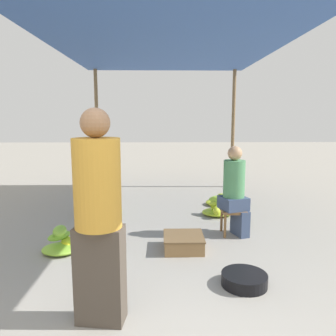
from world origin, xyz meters
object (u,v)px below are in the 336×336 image
crate_near (184,242)px  banana_pile_right_0 (222,201)px  vendor_foreground (98,215)px  banana_pile_left_1 (103,209)px  stool (233,214)px  banana_pile_right_1 (218,209)px  banana_pile_left_2 (104,193)px  banana_pile_left_0 (63,243)px  vendor_seated (235,190)px  basin_black (244,280)px

crate_near → banana_pile_right_0: bearing=67.5°
vendor_foreground → banana_pile_left_1: vendor_foreground is taller
stool → banana_pile_right_1: bearing=93.2°
banana_pile_left_2 → banana_pile_right_1: size_ratio=1.05×
stool → banana_pile_left_2: stool is taller
crate_near → banana_pile_left_0: bearing=-178.6°
banana_pile_right_0 → banana_pile_right_1: bearing=-105.7°
banana_pile_right_1 → stool: bearing=-86.8°
banana_pile_left_1 → banana_pile_right_1: banana_pile_right_1 is taller
stool → banana_pile_right_0: stool is taller
banana_pile_right_0 → banana_pile_right_1: banana_pile_right_1 is taller
crate_near → banana_pile_right_1: bearing=64.7°
vendor_seated → banana_pile_left_2: vendor_seated is taller
vendor_seated → crate_near: size_ratio=2.52×
vendor_seated → crate_near: bearing=-145.2°
banana_pile_left_2 → crate_near: 3.22m
stool → banana_pile_left_1: stool is taller
stool → banana_pile_left_2: bearing=134.3°
banana_pile_left_0 → banana_pile_left_1: 1.65m
basin_black → banana_pile_right_1: banana_pile_right_1 is taller
banana_pile_left_0 → vendor_foreground: bearing=-62.5°
banana_pile_left_2 → vendor_foreground: bearing=-80.3°
vendor_seated → banana_pile_right_1: vendor_seated is taller
vendor_foreground → banana_pile_right_1: bearing=63.4°
banana_pile_left_1 → banana_pile_left_2: size_ratio=1.20×
banana_pile_left_0 → banana_pile_left_2: 2.88m
banana_pile_left_1 → crate_near: bearing=-50.9°
basin_black → vendor_foreground: bearing=-157.6°
banana_pile_right_1 → crate_near: banana_pile_right_1 is taller
banana_pile_left_1 → banana_pile_left_0: bearing=-97.7°
banana_pile_left_2 → banana_pile_right_1: 2.60m
banana_pile_left_0 → banana_pile_left_2: size_ratio=0.98×
banana_pile_left_1 → banana_pile_right_1: 1.99m
banana_pile_left_2 → banana_pile_left_0: bearing=-90.1°
banana_pile_left_0 → banana_pile_right_0: bearing=42.0°
basin_black → banana_pile_left_1: (-1.84, 2.51, 0.03)m
stool → crate_near: 0.93m
banana_pile_left_0 → banana_pile_left_1: banana_pile_left_0 is taller
banana_pile_right_0 → banana_pile_left_1: bearing=-166.6°
stool → banana_pile_left_1: size_ratio=0.57×
stool → basin_black: (-0.19, -1.44, -0.24)m
stool → crate_near: stool is taller
banana_pile_right_0 → vendor_seated: bearing=-94.2°
basin_black → banana_pile_left_1: banana_pile_left_1 is taller
vendor_foreground → banana_pile_right_0: 4.02m
basin_black → banana_pile_right_1: bearing=86.6°
vendor_foreground → vendor_seated: (1.53, 1.98, -0.25)m
basin_black → crate_near: size_ratio=0.90×
vendor_foreground → vendor_seated: 2.52m
banana_pile_right_1 → crate_near: 1.61m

